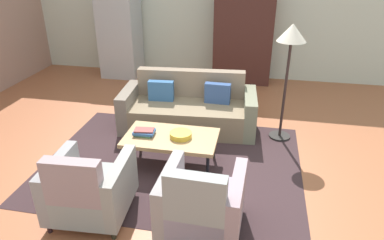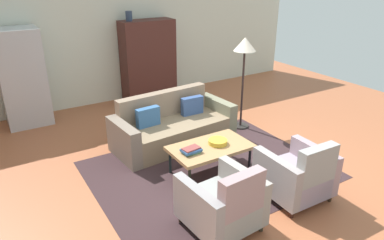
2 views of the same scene
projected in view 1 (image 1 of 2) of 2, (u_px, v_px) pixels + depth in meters
The scene contains 12 objects.
ground_plane at pixel (198, 174), 4.54m from camera, with size 10.80×10.80×0.00m, color #A75D3A.
wall_back at pixel (232, 12), 7.46m from camera, with size 9.00×0.12×2.80m, color silver.
area_rug at pixel (173, 162), 4.78m from camera, with size 3.40×2.60×0.01m, color #362528.
couch at pixel (189, 109), 5.65m from camera, with size 2.16×1.06×0.86m.
coffee_table at pixel (171, 139), 4.56m from camera, with size 1.20×0.70×0.43m.
armchair_left at pixel (88, 191), 3.66m from camera, with size 0.85×0.85×0.88m.
armchair_right at pixel (201, 206), 3.45m from camera, with size 0.82×0.82×0.88m.
fruit_bowl at pixel (181, 135), 4.51m from camera, with size 0.28×0.28×0.07m, color gold.
book_stack at pixel (144, 132), 4.56m from camera, with size 0.28×0.20×0.08m.
cabinet at pixel (243, 40), 7.32m from camera, with size 1.20×0.51×1.80m.
refrigerator at pixel (120, 34), 7.69m from camera, with size 0.80×0.73×1.85m.
floor_lamp at pixel (291, 44), 4.79m from camera, with size 0.40×0.40×1.72m.
Camera 1 is at (0.66, -3.71, 2.62)m, focal length 32.86 mm.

